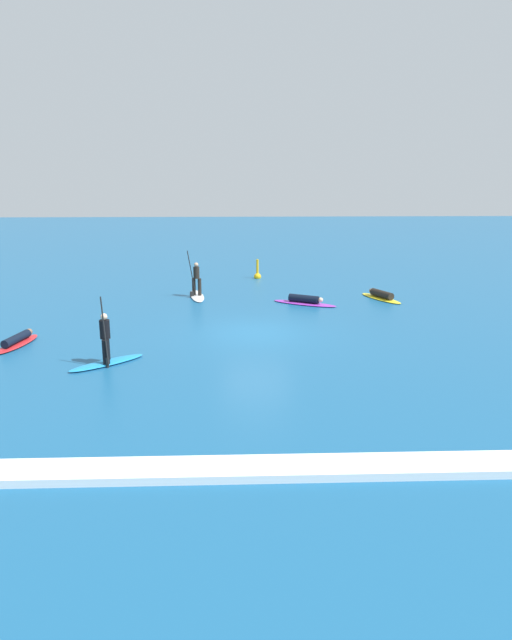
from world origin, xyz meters
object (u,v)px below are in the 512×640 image
Objects in this scene: marker_buoy at (257,275)px; surfer_on_yellow_board at (381,296)px; surfer_on_purple_board at (305,301)px; surfer_on_red_board at (18,341)px; surfer_on_blue_board at (106,351)px; surfer_on_white_board at (197,288)px.

surfer_on_yellow_board is at bearing -45.50° from marker_buoy.
surfer_on_yellow_board is 0.91× the size of surfer_on_purple_board.
surfer_on_red_board is 0.90× the size of surfer_on_yellow_board.
surfer_on_yellow_board is 14.67m from surfer_on_blue_board.
surfer_on_white_board is at bearing -122.45° from marker_buoy.
marker_buoy is (-5.78, 5.88, 0.05)m from surfer_on_yellow_board.
surfer_on_white_board is 5.96m from marker_buoy.
marker_buoy is (9.05, 13.08, 0.06)m from surfer_on_red_board.
marker_buoy is at bearing 134.29° from surfer_on_purple_board.
marker_buoy reaches higher than surfer_on_purple_board.
surfer_on_blue_board reaches higher than marker_buoy.
surfer_on_purple_board is at bearing -171.47° from surfer_on_blue_board.
surfer_on_white_board is at bearing -142.67° from surfer_on_blue_board.
surfer_on_white_board is at bearing -24.75° from surfer_on_red_board.
surfer_on_blue_board is 11.23m from surfer_on_purple_board.
surfer_on_blue_board is at bearing -21.04° from surfer_on_white_board.
marker_buoy reaches higher than surfer_on_red_board.
surfer_on_red_board is at bearing -72.46° from surfer_on_blue_board.
surfer_on_red_board is 15.91m from marker_buoy.
surfer_on_yellow_board is 2.33× the size of marker_buoy.
surfer_on_blue_board reaches higher than surfer_on_yellow_board.
marker_buoy is at bearing -23.41° from surfer_on_red_board.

